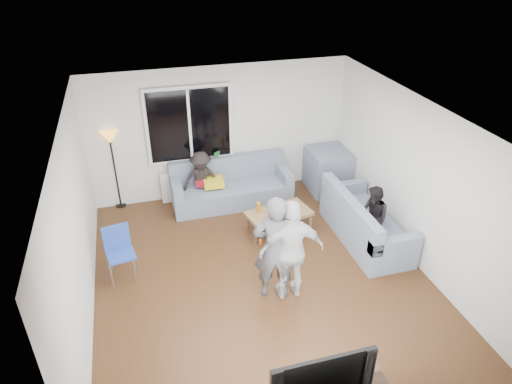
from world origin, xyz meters
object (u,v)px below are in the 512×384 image
object	(u,v)px
player_right	(292,251)
coffee_table	(279,222)
side_chair	(121,255)
sofa_right_section	(367,218)
floor_lamp	(115,170)
player_left	(275,248)
spectator_back	(202,180)
television	(319,372)
sofa_back_section	(231,183)
spectator_right	(373,218)

from	to	relation	value
player_right	coffee_table	bearing A→B (deg)	-97.84
coffee_table	side_chair	bearing A→B (deg)	-168.70
sofa_right_section	side_chair	world-z (taller)	side_chair
player_right	sofa_right_section	bearing A→B (deg)	-145.88
floor_lamp	player_left	size ratio (longest dim) A/B	0.94
floor_lamp	player_right	world-z (taller)	player_right
sofa_right_section	floor_lamp	xyz separation A→B (m)	(-4.07, 2.29, 0.36)
spectator_back	television	world-z (taller)	spectator_back
sofa_back_section	side_chair	xyz separation A→B (m)	(-2.12, -1.75, 0.01)
sofa_back_section	sofa_right_section	size ratio (longest dim) A/B	1.15
coffee_table	player_right	distance (m)	1.73
spectator_back	sofa_right_section	bearing A→B (deg)	-34.28
spectator_right	spectator_back	distance (m)	3.24
side_chair	player_left	bearing A→B (deg)	-35.24
player_left	spectator_back	world-z (taller)	player_left
coffee_table	television	size ratio (longest dim) A/B	0.98
sofa_back_section	floor_lamp	size ratio (longest dim) A/B	1.47
side_chair	spectator_right	bearing A→B (deg)	-14.30
sofa_right_section	floor_lamp	distance (m)	4.68
sofa_right_section	player_right	distance (m)	2.01
coffee_table	spectator_back	xyz separation A→B (m)	(-1.14, 1.24, 0.37)
player_left	television	bearing A→B (deg)	100.34
side_chair	spectator_right	distance (m)	4.08
floor_lamp	spectator_right	world-z (taller)	floor_lamp
side_chair	floor_lamp	world-z (taller)	floor_lamp
sofa_right_section	side_chair	size ratio (longest dim) A/B	2.33
sofa_back_section	spectator_right	distance (m)	2.81
side_chair	spectator_back	xyz separation A→B (m)	(1.56, 1.78, 0.14)
coffee_table	side_chair	distance (m)	2.76
coffee_table	floor_lamp	world-z (taller)	floor_lamp
floor_lamp	television	size ratio (longest dim) A/B	1.39
sofa_right_section	player_right	xyz separation A→B (m)	(-1.72, -0.98, 0.37)
sofa_right_section	player_left	size ratio (longest dim) A/B	1.20
sofa_right_section	coffee_table	bearing A→B (deg)	65.84
player_left	television	xyz separation A→B (m)	(-0.18, -2.04, -0.07)
sofa_back_section	player_right	size ratio (longest dim) A/B	1.44
sofa_back_section	television	size ratio (longest dim) A/B	2.05
floor_lamp	spectator_right	size ratio (longest dim) A/B	1.41
sofa_back_section	spectator_back	bearing A→B (deg)	176.98
sofa_right_section	television	size ratio (longest dim) A/B	1.79
floor_lamp	television	bearing A→B (deg)	-69.61
side_chair	television	bearing A→B (deg)	-67.72
sofa_right_section	coffee_table	world-z (taller)	sofa_right_section
player_left	spectator_right	world-z (taller)	player_left
floor_lamp	player_right	xyz separation A→B (m)	(2.35, -3.26, 0.02)
coffee_table	floor_lamp	size ratio (longest dim) A/B	0.71
side_chair	player_left	xyz separation A→B (m)	(2.12, -0.98, 0.40)
side_chair	player_left	world-z (taller)	player_left
coffee_table	side_chair	world-z (taller)	side_chair
coffee_table	side_chair	xyz separation A→B (m)	(-2.70, -0.54, 0.23)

